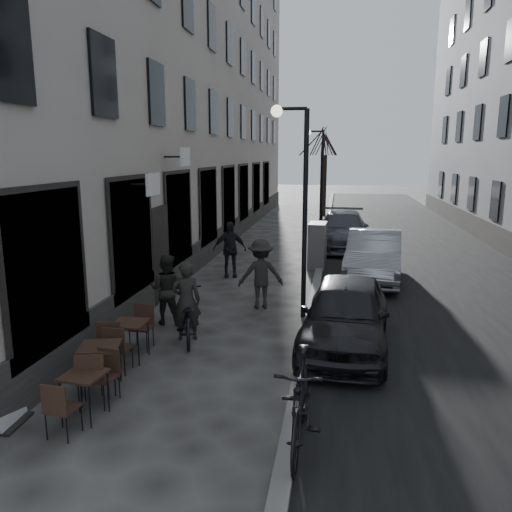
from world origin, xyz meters
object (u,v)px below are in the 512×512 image
(bistro_set_c, at_px, (131,337))
(pedestrian_mid, at_px, (261,274))
(pedestrian_far, at_px, (230,249))
(car_far, at_px, (342,230))
(streetlamp_near, at_px, (298,189))
(tree_near, at_px, (323,140))
(bistro_set_b, at_px, (101,363))
(tree_far, at_px, (326,143))
(sign_board, at_px, (5,395))
(bicycle, at_px, (187,316))
(car_near, at_px, (346,314))
(streetlamp_far, at_px, (319,172))
(utility_cabinet, at_px, (317,246))
(pedestrian_near, at_px, (167,289))
(bistro_set_a, at_px, (85,391))
(moped, at_px, (301,401))
(car_mid, at_px, (374,256))

(bistro_set_c, relative_size, pedestrian_mid, 0.85)
(pedestrian_far, relative_size, car_far, 0.35)
(streetlamp_near, xyz_separation_m, tree_near, (0.07, 15.00, 1.50))
(bistro_set_b, height_order, pedestrian_mid, pedestrian_mid)
(tree_far, height_order, pedestrian_mid, tree_far)
(sign_board, bearing_deg, bicycle, 64.30)
(streetlamp_near, relative_size, bicycle, 2.52)
(tree_near, height_order, car_near, tree_near)
(streetlamp_far, relative_size, bicycle, 2.52)
(car_near, bearing_deg, sign_board, -137.61)
(streetlamp_near, relative_size, streetlamp_far, 1.00)
(utility_cabinet, relative_size, pedestrian_near, 0.96)
(pedestrian_mid, xyz_separation_m, car_near, (2.15, -2.42, -0.18))
(bistro_set_c, distance_m, bicycle, 1.47)
(car_near, bearing_deg, pedestrian_near, 172.82)
(bistro_set_a, distance_m, pedestrian_mid, 6.24)
(bistro_set_b, relative_size, car_near, 0.39)
(pedestrian_near, bearing_deg, car_far, -110.94)
(pedestrian_near, bearing_deg, bistro_set_a, 93.26)
(sign_board, xyz_separation_m, moped, (4.37, 0.17, 0.19))
(tree_far, relative_size, sign_board, 4.97)
(bistro_set_c, relative_size, car_mid, 0.33)
(streetlamp_far, bearing_deg, pedestrian_near, -102.97)
(bistro_set_a, xyz_separation_m, bistro_set_c, (-0.21, 2.21, 0.03))
(tree_far, xyz_separation_m, pedestrian_near, (-3.07, -22.00, -3.82))
(car_mid, xyz_separation_m, moped, (-1.61, -9.75, -0.12))
(streetlamp_near, bearing_deg, bistro_set_b, -123.54)
(streetlamp_near, xyz_separation_m, utility_cabinet, (0.27, 5.51, -2.35))
(tree_near, height_order, sign_board, tree_near)
(bistro_set_a, bearing_deg, car_mid, 69.07)
(tree_far, relative_size, moped, 2.61)
(streetlamp_near, bearing_deg, car_far, 83.07)
(car_mid, bearing_deg, bistro_set_c, -119.13)
(bistro_set_c, xyz_separation_m, moped, (3.50, -2.41, 0.19))
(bicycle, relative_size, car_near, 0.47)
(sign_board, height_order, utility_cabinet, utility_cabinet)
(streetlamp_far, height_order, bistro_set_a, streetlamp_far)
(car_near, distance_m, moped, 3.79)
(tree_far, height_order, moped, tree_far)
(utility_cabinet, bearing_deg, tree_near, 94.11)
(bistro_set_c, relative_size, utility_cabinet, 0.96)
(bicycle, relative_size, car_far, 0.38)
(bistro_set_b, xyz_separation_m, pedestrian_mid, (1.99, 5.04, 0.43))
(bicycle, relative_size, pedestrian_mid, 1.10)
(car_near, bearing_deg, car_mid, 85.46)
(sign_board, bearing_deg, bistro_set_c, 68.66)
(streetlamp_far, distance_m, car_far, 3.55)
(bistro_set_a, bearing_deg, streetlamp_near, 69.04)
(bicycle, relative_size, moped, 0.92)
(bicycle, bearing_deg, tree_near, -115.95)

